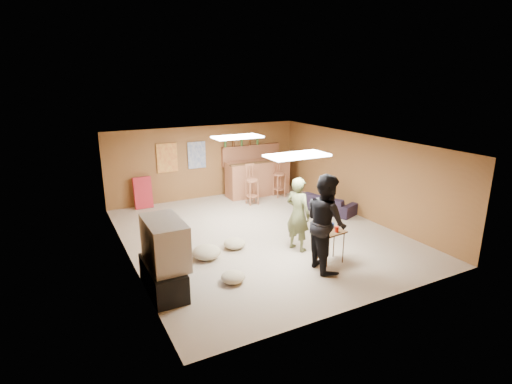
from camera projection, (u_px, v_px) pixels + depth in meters
name	position (u px, v px, depth m)	size (l,w,h in m)	color
ground	(260.00, 234.00, 9.51)	(7.00, 7.00, 0.00)	tan
ceiling	(260.00, 143.00, 8.90)	(6.00, 7.00, 0.02)	silver
wall_back	(206.00, 162.00, 12.18)	(6.00, 0.02, 2.20)	brown
wall_front	(366.00, 245.00, 6.23)	(6.00, 0.02, 2.20)	brown
wall_left	(126.00, 209.00, 7.87)	(0.02, 7.00, 2.20)	brown
wall_right	(360.00, 176.00, 10.54)	(0.02, 7.00, 2.20)	brown
tv_stand	(163.00, 278.00, 6.96)	(0.55, 1.30, 0.50)	black
dvd_box	(176.00, 280.00, 7.08)	(0.35, 0.50, 0.08)	#B2B2B7
tv_body	(165.00, 242.00, 6.80)	(0.60, 1.10, 0.80)	#B2B2B7
tv_screen	(182.00, 239.00, 6.94)	(0.02, 0.95, 0.65)	navy
bar_counter	(258.00, 178.00, 12.53)	(2.00, 0.60, 1.10)	brown
bar_lip	(262.00, 162.00, 12.17)	(2.10, 0.12, 0.05)	#3F2814
bar_shelf	(251.00, 146.00, 12.65)	(2.00, 0.18, 0.05)	brown
bar_backing	(251.00, 155.00, 12.75)	(2.00, 0.14, 0.60)	brown
poster_left	(167.00, 158.00, 11.54)	(0.60, 0.03, 0.85)	#BF3F26
poster_right	(197.00, 155.00, 11.94)	(0.55, 0.03, 0.80)	#334C99
folding_chair_stack	(143.00, 193.00, 11.30)	(0.50, 0.14, 0.90)	red
ceiling_panel_front	(297.00, 155.00, 7.63)	(1.20, 0.60, 0.04)	white
ceiling_panel_back	(237.00, 137.00, 9.92)	(1.20, 0.60, 0.04)	white
person_olive	(298.00, 214.00, 8.47)	(0.59, 0.39, 1.62)	#5C6239
person_black	(326.00, 222.00, 7.61)	(0.92, 0.72, 1.89)	black
sofa	(326.00, 203.00, 11.09)	(1.64, 0.64, 0.48)	black
tray_table	(331.00, 246.00, 8.03)	(0.51, 0.41, 0.67)	#3F2814
cup_red_near	(325.00, 229.00, 7.92)	(0.07, 0.07, 0.10)	#AA170B
cup_red_far	(337.00, 229.00, 7.87)	(0.08, 0.08, 0.11)	#AA170B
cup_blue	(332.00, 225.00, 8.08)	(0.08, 0.08, 0.11)	navy
bar_stool_left	(252.00, 186.00, 11.59)	(0.36, 0.36, 1.12)	brown
bar_stool_right	(279.00, 176.00, 12.29)	(0.42, 0.42, 1.31)	brown
cushion_near_tv	(207.00, 252.00, 8.24)	(0.59, 0.59, 0.27)	tan
cushion_mid	(234.00, 243.00, 8.73)	(0.48, 0.48, 0.21)	tan
cushion_far	(233.00, 277.00, 7.29)	(0.44, 0.44, 0.20)	tan
bottle_row	(242.00, 142.00, 12.44)	(1.20, 0.08, 0.26)	#3F7233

